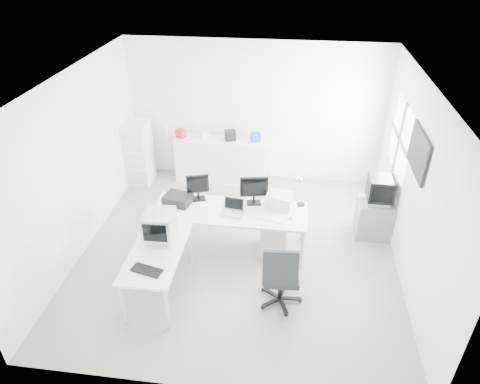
# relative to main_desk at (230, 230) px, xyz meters

# --- Properties ---
(floor) EXTENTS (5.00, 5.00, 0.01)m
(floor) POSITION_rel_main_desk_xyz_m (0.14, -0.04, -0.38)
(floor) COLOR #B6B1A3
(floor) RESTS_ON ground
(ceiling) EXTENTS (5.00, 5.00, 0.01)m
(ceiling) POSITION_rel_main_desk_xyz_m (0.14, -0.04, 2.42)
(ceiling) COLOR white
(ceiling) RESTS_ON back_wall
(back_wall) EXTENTS (5.00, 0.02, 2.80)m
(back_wall) POSITION_rel_main_desk_xyz_m (0.14, 2.46, 1.02)
(back_wall) COLOR white
(back_wall) RESTS_ON floor
(left_wall) EXTENTS (0.02, 5.00, 2.80)m
(left_wall) POSITION_rel_main_desk_xyz_m (-2.36, -0.04, 1.02)
(left_wall) COLOR white
(left_wall) RESTS_ON floor
(right_wall) EXTENTS (0.02, 5.00, 2.80)m
(right_wall) POSITION_rel_main_desk_xyz_m (2.64, -0.04, 1.02)
(right_wall) COLOR white
(right_wall) RESTS_ON floor
(window) EXTENTS (0.02, 1.20, 1.10)m
(window) POSITION_rel_main_desk_xyz_m (2.62, 1.16, 1.23)
(window) COLOR white
(window) RESTS_ON right_wall
(wall_picture) EXTENTS (0.04, 0.90, 0.60)m
(wall_picture) POSITION_rel_main_desk_xyz_m (2.61, 0.06, 1.52)
(wall_picture) COLOR black
(wall_picture) RESTS_ON right_wall
(main_desk) EXTENTS (2.40, 0.80, 0.75)m
(main_desk) POSITION_rel_main_desk_xyz_m (0.00, 0.00, 0.00)
(main_desk) COLOR white
(main_desk) RESTS_ON floor
(side_desk) EXTENTS (0.70, 1.40, 0.75)m
(side_desk) POSITION_rel_main_desk_xyz_m (-0.85, -1.10, 0.00)
(side_desk) COLOR white
(side_desk) RESTS_ON floor
(drawer_pedestal) EXTENTS (0.40, 0.50, 0.60)m
(drawer_pedestal) POSITION_rel_main_desk_xyz_m (0.70, 0.05, -0.08)
(drawer_pedestal) COLOR white
(drawer_pedestal) RESTS_ON floor
(inkjet_printer) EXTENTS (0.47, 0.40, 0.15)m
(inkjet_printer) POSITION_rel_main_desk_xyz_m (-0.85, 0.10, 0.45)
(inkjet_printer) COLOR black
(inkjet_printer) RESTS_ON main_desk
(lcd_monitor_small) EXTENTS (0.40, 0.30, 0.45)m
(lcd_monitor_small) POSITION_rel_main_desk_xyz_m (-0.55, 0.25, 0.60)
(lcd_monitor_small) COLOR black
(lcd_monitor_small) RESTS_ON main_desk
(lcd_monitor_large) EXTENTS (0.46, 0.25, 0.46)m
(lcd_monitor_large) POSITION_rel_main_desk_xyz_m (0.35, 0.25, 0.60)
(lcd_monitor_large) COLOR black
(lcd_monitor_large) RESTS_ON main_desk
(laptop) EXTENTS (0.36, 0.37, 0.21)m
(laptop) POSITION_rel_main_desk_xyz_m (0.05, -0.10, 0.48)
(laptop) COLOR #B7B7BA
(laptop) RESTS_ON main_desk
(white_keyboard) EXTENTS (0.43, 0.22, 0.02)m
(white_keyboard) POSITION_rel_main_desk_xyz_m (0.65, -0.15, 0.38)
(white_keyboard) COLOR white
(white_keyboard) RESTS_ON main_desk
(white_mouse) EXTENTS (0.06, 0.06, 0.06)m
(white_mouse) POSITION_rel_main_desk_xyz_m (0.95, -0.10, 0.40)
(white_mouse) COLOR white
(white_mouse) RESTS_ON main_desk
(laser_printer) EXTENTS (0.43, 0.38, 0.22)m
(laser_printer) POSITION_rel_main_desk_xyz_m (0.75, 0.22, 0.49)
(laser_printer) COLOR silver
(laser_printer) RESTS_ON main_desk
(desk_lamp) EXTENTS (0.17, 0.17, 0.50)m
(desk_lamp) POSITION_rel_main_desk_xyz_m (1.10, 0.30, 0.63)
(desk_lamp) COLOR silver
(desk_lamp) RESTS_ON main_desk
(crt_monitor) EXTENTS (0.43, 0.43, 0.48)m
(crt_monitor) POSITION_rel_main_desk_xyz_m (-0.85, -0.85, 0.62)
(crt_monitor) COLOR #B7B7BA
(crt_monitor) RESTS_ON side_desk
(black_keyboard) EXTENTS (0.43, 0.26, 0.03)m
(black_keyboard) POSITION_rel_main_desk_xyz_m (-0.85, -1.50, 0.39)
(black_keyboard) COLOR black
(black_keyboard) RESTS_ON side_desk
(office_chair) EXTENTS (0.66, 0.66, 1.08)m
(office_chair) POSITION_rel_main_desk_xyz_m (0.87, -1.07, 0.16)
(office_chair) COLOR #2A2D30
(office_chair) RESTS_ON floor
(tv_cabinet) EXTENTS (0.60, 0.49, 0.65)m
(tv_cabinet) POSITION_rel_main_desk_xyz_m (2.36, 0.69, -0.05)
(tv_cabinet) COLOR slate
(tv_cabinet) RESTS_ON floor
(crt_tv) EXTENTS (0.50, 0.48, 0.45)m
(crt_tv) POSITION_rel_main_desk_xyz_m (2.36, 0.69, 0.50)
(crt_tv) COLOR black
(crt_tv) RESTS_ON tv_cabinet
(sideboard) EXTENTS (1.83, 0.46, 0.92)m
(sideboard) POSITION_rel_main_desk_xyz_m (-0.52, 2.20, 0.08)
(sideboard) COLOR white
(sideboard) RESTS_ON floor
(clutter_box_a) EXTENTS (0.21, 0.20, 0.17)m
(clutter_box_a) POSITION_rel_main_desk_xyz_m (-1.32, 2.20, 0.62)
(clutter_box_a) COLOR red
(clutter_box_a) RESTS_ON sideboard
(clutter_box_b) EXTENTS (0.16, 0.15, 0.13)m
(clutter_box_b) POSITION_rel_main_desk_xyz_m (-0.82, 2.20, 0.61)
(clutter_box_b) COLOR white
(clutter_box_b) RESTS_ON sideboard
(clutter_box_c) EXTENTS (0.25, 0.24, 0.20)m
(clutter_box_c) POSITION_rel_main_desk_xyz_m (-0.32, 2.20, 0.64)
(clutter_box_c) COLOR black
(clutter_box_c) RESTS_ON sideboard
(clutter_box_d) EXTENTS (0.21, 0.20, 0.17)m
(clutter_box_d) POSITION_rel_main_desk_xyz_m (0.18, 2.20, 0.63)
(clutter_box_d) COLOR #184CAC
(clutter_box_d) RESTS_ON sideboard
(clutter_bottle) EXTENTS (0.07, 0.07, 0.22)m
(clutter_bottle) POSITION_rel_main_desk_xyz_m (-1.62, 2.24, 0.65)
(clutter_bottle) COLOR white
(clutter_bottle) RESTS_ON sideboard
(filing_cabinet) EXTENTS (0.45, 0.54, 1.30)m
(filing_cabinet) POSITION_rel_main_desk_xyz_m (-2.14, 1.93, 0.27)
(filing_cabinet) COLOR white
(filing_cabinet) RESTS_ON floor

